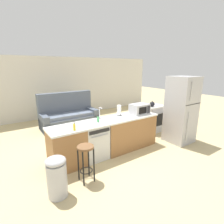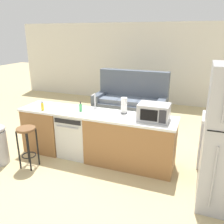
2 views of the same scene
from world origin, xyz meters
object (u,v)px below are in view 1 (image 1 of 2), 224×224
Objects in this scene: paper_towel_roll at (119,110)px; bar_stool at (86,156)px; microwave at (139,109)px; trash_bin at (57,176)px; soap_bottle at (98,119)px; dishwasher at (94,142)px; refrigerator at (181,110)px; dish_soap_bottle at (74,127)px; couch at (68,116)px; stove_range at (152,118)px; kettle at (152,104)px.

paper_towel_roll is 1.78m from bar_stool.
bar_stool is at bearing -160.60° from microwave.
trash_bin is at bearing -162.83° from microwave.
soap_bottle is 0.24× the size of bar_stool.
dishwasher reaches higher than bar_stool.
microwave is at bearing 154.21° from refrigerator.
trash_bin is (-1.28, -0.80, -0.59)m from soap_bottle.
bar_stool is at bearing -90.11° from dish_soap_bottle.
couch reaches higher than paper_towel_roll.
refrigerator is at bearing 3.99° from trash_bin.
stove_range is (2.60, 0.55, 0.03)m from dishwasher.
dish_soap_bottle reaches higher than stove_range.
refrigerator reaches higher than microwave.
couch is (1.49, 3.40, 0.02)m from trash_bin.
microwave is (1.47, -0.00, 0.62)m from dishwasher.
microwave is 2.44× the size of kettle.
trash_bin is at bearing -176.01° from refrigerator.
refrigerator reaches higher than dishwasher.
refrigerator is 2.60× the size of trash_bin.
paper_towel_roll reaches higher than kettle.
kettle is at bearing 8.81° from paper_towel_roll.
soap_bottle is (0.12, -0.01, 0.55)m from dishwasher.
refrigerator is 3.85× the size of microwave.
trash_bin is 0.37× the size of couch.
soap_bottle and dish_soap_bottle have the same top height.
paper_towel_roll is at bearing -76.89° from couch.
microwave is at bearing -0.05° from dishwasher.
refrigerator is 3.81m from trash_bin.
trash_bin is at bearing -144.96° from dishwasher.
soap_bottle is 0.24× the size of trash_bin.
refrigerator is 3.20m from bar_stool.
refrigerator reaches higher than trash_bin.
kettle reaches higher than dishwasher.
bar_stool is (-3.16, -1.26, 0.08)m from stove_range.
stove_range is at bearing 11.91° from dishwasher.
stove_range reaches higher than dishwasher.
dishwasher is 1.14× the size of trash_bin.
bar_stool is at bearing 9.20° from trash_bin.
kettle is 3.08m from couch.
couch reaches higher than trash_bin.
bar_stool is at bearing -177.00° from refrigerator.
stove_range is at bearing 21.78° from bar_stool.
paper_towel_roll is at bearing -171.19° from kettle.
bar_stool is (-0.56, -0.72, 0.11)m from dishwasher.
kettle is (2.31, 0.44, 0.01)m from soap_bottle.
bar_stool is (-0.69, -0.70, -0.44)m from soap_bottle.
couch reaches higher than bar_stool.
paper_towel_roll reaches higher than microwave.
microwave is at bearing 0.49° from soap_bottle.
paper_towel_roll is (0.89, 0.18, 0.62)m from dishwasher.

